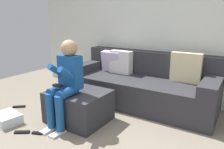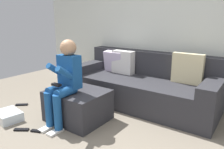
{
  "view_description": "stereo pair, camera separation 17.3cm",
  "coord_description": "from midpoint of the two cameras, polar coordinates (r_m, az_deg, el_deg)",
  "views": [
    {
      "loc": [
        1.22,
        -1.37,
        1.44
      ],
      "look_at": [
        -0.47,
        1.31,
        0.61
      ],
      "focal_mm": 34.35,
      "sensor_mm": 36.0,
      "label": 1
    },
    {
      "loc": [
        1.36,
        -1.28,
        1.44
      ],
      "look_at": [
        -0.47,
        1.31,
        0.61
      ],
      "focal_mm": 34.35,
      "sensor_mm": 36.0,
      "label": 2
    }
  ],
  "objects": [
    {
      "name": "ottoman",
      "position": [
        3.16,
        -10.4,
        -8.23
      ],
      "size": [
        0.81,
        0.68,
        0.44
      ],
      "primitive_type": "cube",
      "color": "#2D2D33",
      "rests_on": "ground_plane"
    },
    {
      "name": "storage_bin",
      "position": [
        3.48,
        -27.47,
        -10.3
      ],
      "size": [
        0.44,
        0.36,
        0.13
      ],
      "primitive_type": "cube",
      "rotation": [
        0.0,
        0.0,
        -0.16
      ],
      "color": "silver",
      "rests_on": "ground_plane"
    },
    {
      "name": "person_seated",
      "position": [
        2.93,
        -13.95,
        -1.24
      ],
      "size": [
        0.31,
        0.6,
        1.17
      ],
      "color": "#194C8C",
      "rests_on": "ground_plane"
    },
    {
      "name": "remote_near_ottoman",
      "position": [
        3.04,
        -20.79,
        -14.4
      ],
      "size": [
        0.15,
        0.1,
        0.02
      ],
      "primitive_type": "cube",
      "rotation": [
        0.0,
        0.0,
        0.38
      ],
      "color": "black",
      "rests_on": "ground_plane"
    },
    {
      "name": "wall_back",
      "position": [
        3.9,
        13.2,
        12.36
      ],
      "size": [
        5.81,
        0.1,
        2.61
      ],
      "primitive_type": "cube",
      "color": "silver",
      "rests_on": "ground_plane"
    },
    {
      "name": "couch_sectional",
      "position": [
        3.72,
        6.49,
        -2.62
      ],
      "size": [
        2.45,
        0.97,
        0.93
      ],
      "color": "#2D2D33",
      "rests_on": "ground_plane"
    },
    {
      "name": "remote_under_side_table",
      "position": [
        3.98,
        -24.68,
        -7.79
      ],
      "size": [
        0.19,
        0.17,
        0.02
      ],
      "primitive_type": "cube",
      "rotation": [
        0.0,
        0.0,
        0.7
      ],
      "color": "black",
      "rests_on": "ground_plane"
    },
    {
      "name": "remote_by_storage_bin",
      "position": [
        3.14,
        -24.34,
        -13.81
      ],
      "size": [
        0.19,
        0.15,
        0.02
      ],
      "primitive_type": "cube",
      "rotation": [
        0.0,
        0.0,
        0.6
      ],
      "color": "black",
      "rests_on": "ground_plane"
    }
  ]
}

